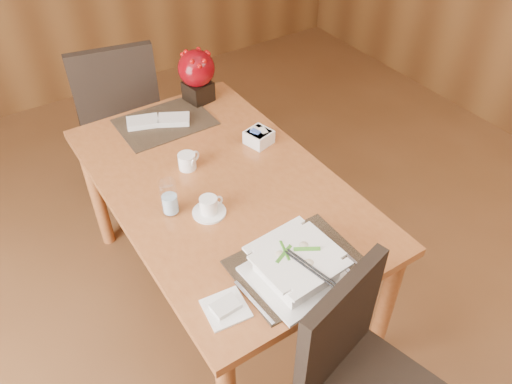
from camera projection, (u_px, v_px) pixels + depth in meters
ground at (295, 380)px, 2.26m from camera, size 6.00×6.00×0.00m
dining_table at (221, 199)px, 2.20m from camera, size 0.90×1.50×0.75m
placemat_near at (297, 265)px, 1.79m from camera, size 0.45×0.33×0.01m
placemat_far at (165, 122)px, 2.48m from camera, size 0.45×0.33×0.01m
soup_setting at (296, 267)px, 1.71m from camera, size 0.32×0.32×0.12m
coffee_cup at (209, 207)px, 1.97m from camera, size 0.14×0.14×0.08m
water_glass at (169, 197)px, 1.95m from camera, size 0.09×0.09×0.16m
creamer_jug at (187, 161)px, 2.19m from camera, size 0.12×0.12×0.07m
sugar_caddy at (259, 137)px, 2.33m from camera, size 0.13×0.13×0.07m
berry_decor at (197, 73)px, 2.54m from camera, size 0.19×0.19×0.28m
napkins_far at (161, 121)px, 2.46m from camera, size 0.32×0.23×0.03m
bread_plate at (226, 309)px, 1.65m from camera, size 0.15×0.15×0.01m
near_chair at (360, 374)px, 1.72m from camera, size 0.52×0.52×0.93m
far_chair at (119, 111)px, 2.91m from camera, size 0.55×0.56×1.01m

